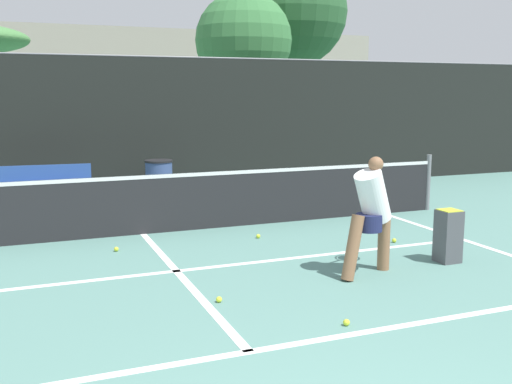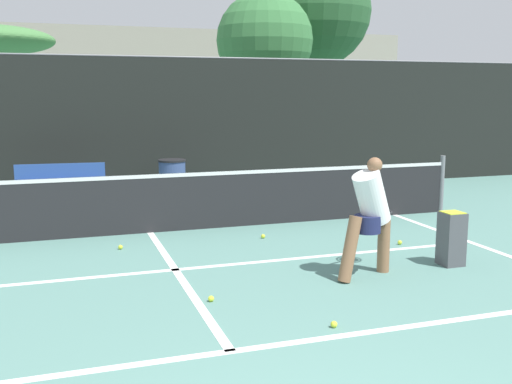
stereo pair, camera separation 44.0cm
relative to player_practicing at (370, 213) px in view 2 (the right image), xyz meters
The scene contains 18 objects.
court_baseline_near 2.85m from the player_practicing, 144.37° to the right, with size 11.00×0.10×0.01m, color white.
court_service_line 2.55m from the player_practicing, 156.20° to the left, with size 8.25×0.10×0.01m, color white.
court_center_mark 2.48m from the player_practicing, 160.75° to the left, with size 0.10×4.74×0.01m, color white.
court_sideline_right 2.54m from the player_practicing, 18.76° to the left, with size 0.10×5.74×0.01m, color white.
net 3.86m from the player_practicing, 125.25° to the left, with size 11.09×0.09×1.07m.
fence_back 7.33m from the player_practicing, 107.76° to the left, with size 24.00×0.06×3.03m.
player_practicing is the anchor object (origin of this frame).
tennis_ball_scattered_0 1.94m from the player_practicing, 129.18° to the right, with size 0.07×0.07×0.07m, color #D1E033.
tennis_ball_scattered_3 2.23m from the player_practicing, behind, with size 0.07×0.07×0.07m, color #D1E033.
tennis_ball_scattered_4 3.65m from the player_practicing, 141.24° to the left, with size 0.07×0.07×0.07m, color #D1E033.
tennis_ball_scattered_6 1.86m from the player_practicing, 45.21° to the left, with size 0.07×0.07×0.07m, color #D1E033.
tennis_ball_scattered_7 2.42m from the player_practicing, 105.43° to the left, with size 0.07×0.07×0.07m, color #D1E033.
ball_hopper 1.32m from the player_practicing, ahead, with size 0.28×0.28×0.71m.
courtside_bench 6.85m from the player_practicing, 121.33° to the left, with size 1.73×0.52×0.86m.
trash_bin 6.09m from the player_practicing, 102.70° to the left, with size 0.58×0.58×0.87m.
tree_west 12.76m from the player_practicing, 76.80° to the left, with size 3.07×3.07×5.40m.
tree_east 16.00m from the player_practicing, 68.93° to the left, with size 4.10×4.10×7.21m.
building_far 26.78m from the player_practicing, 94.78° to the left, with size 36.00×2.40×5.57m, color gray.
Camera 2 is at (-1.34, -2.22, 2.24)m, focal length 42.00 mm.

